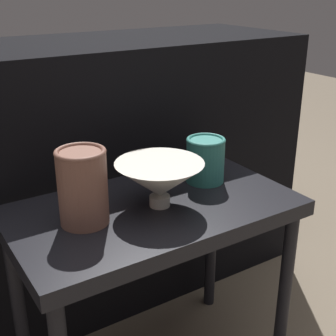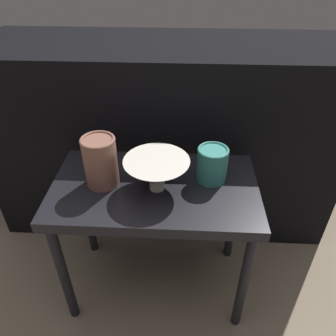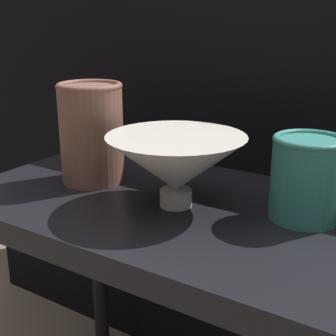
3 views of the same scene
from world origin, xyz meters
The scene contains 6 objects.
ground_plane centered at (0.00, 0.00, 0.00)m, with size 8.00×8.00×0.00m, color #7F705B.
table centered at (0.00, 0.00, 0.48)m, with size 0.72×0.41×0.55m.
couch_backdrop centered at (0.00, 0.50, 0.44)m, with size 1.57×0.50×0.89m.
bowl centered at (0.01, -0.01, 0.62)m, with size 0.22×0.22×0.11m.
vase_textured_left centered at (-0.18, 0.01, 0.64)m, with size 0.11×0.11×0.18m.
vase_colorful_right centered at (0.20, 0.05, 0.61)m, with size 0.11×0.11×0.13m.
Camera 2 is at (0.09, -0.87, 1.26)m, focal length 35.00 mm.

